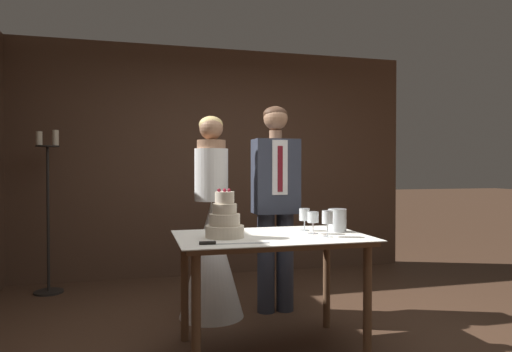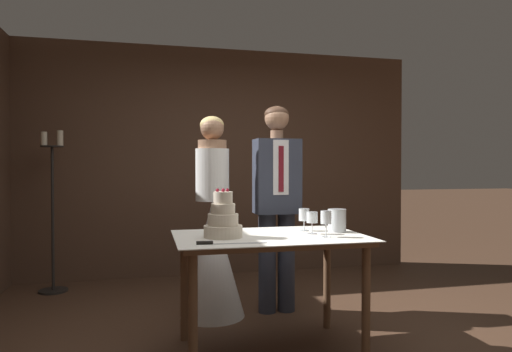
{
  "view_description": "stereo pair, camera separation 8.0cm",
  "coord_description": "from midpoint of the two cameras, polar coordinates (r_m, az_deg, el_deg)",
  "views": [
    {
      "loc": [
        -0.9,
        -2.92,
        1.25
      ],
      "look_at": [
        -0.02,
        0.45,
        1.19
      ],
      "focal_mm": 32.0,
      "sensor_mm": 36.0,
      "label": 1
    },
    {
      "loc": [
        -0.83,
        -2.94,
        1.25
      ],
      "look_at": [
        -0.02,
        0.45,
        1.19
      ],
      "focal_mm": 32.0,
      "sensor_mm": 36.0,
      "label": 2
    }
  ],
  "objects": [
    {
      "name": "candle_stand",
      "position": [
        5.01,
        -24.96,
        -4.57
      ],
      "size": [
        0.28,
        0.28,
        1.62
      ],
      "color": "black",
      "rests_on": "ground_plane"
    },
    {
      "name": "wine_glass_near",
      "position": [
        3.08,
        8.16,
        -5.22
      ],
      "size": [
        0.07,
        0.07,
        0.18
      ],
      "color": "silver",
      "rests_on": "cake_table"
    },
    {
      "name": "tiered_cake",
      "position": [
        3.04,
        -4.7,
        -5.59
      ],
      "size": [
        0.26,
        0.26,
        0.32
      ],
      "color": "beige",
      "rests_on": "cake_table"
    },
    {
      "name": "wine_glass_far",
      "position": [
        3.36,
        5.39,
        -4.89
      ],
      "size": [
        0.08,
        0.08,
        0.16
      ],
      "color": "silver",
      "rests_on": "cake_table"
    },
    {
      "name": "cake_table",
      "position": [
        3.15,
        1.14,
        -9.15
      ],
      "size": [
        1.28,
        0.83,
        0.79
      ],
      "color": "brown",
      "rests_on": "ground_plane"
    },
    {
      "name": "hurricane_candle",
      "position": [
        3.34,
        9.45,
        -5.54
      ],
      "size": [
        0.13,
        0.13,
        0.16
      ],
      "color": "silver",
      "rests_on": "cake_table"
    },
    {
      "name": "cake_knife",
      "position": [
        2.78,
        -5.25,
        -8.35
      ],
      "size": [
        0.43,
        0.06,
        0.02
      ],
      "rotation": [
        0.0,
        0.0,
        -0.09
      ],
      "color": "silver",
      "rests_on": "cake_table"
    },
    {
      "name": "wine_glass_middle",
      "position": [
        3.21,
        6.42,
        -5.29
      ],
      "size": [
        0.08,
        0.08,
        0.15
      ],
      "color": "silver",
      "rests_on": "cake_table"
    },
    {
      "name": "groom",
      "position": [
        3.95,
        1.88,
        -2.64
      ],
      "size": [
        0.38,
        0.25,
        1.78
      ],
      "color": "#333847",
      "rests_on": "ground_plane"
    },
    {
      "name": "wall_back",
      "position": [
        5.42,
        -5.5,
        1.8
      ],
      "size": [
        4.73,
        0.12,
        2.64
      ],
      "primitive_type": "cube",
      "color": "#513828",
      "rests_on": "ground_plane"
    },
    {
      "name": "bride",
      "position": [
        3.88,
        -6.19,
        -8.4
      ],
      "size": [
        0.54,
        0.54,
        1.68
      ],
      "color": "white",
      "rests_on": "ground_plane"
    }
  ]
}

